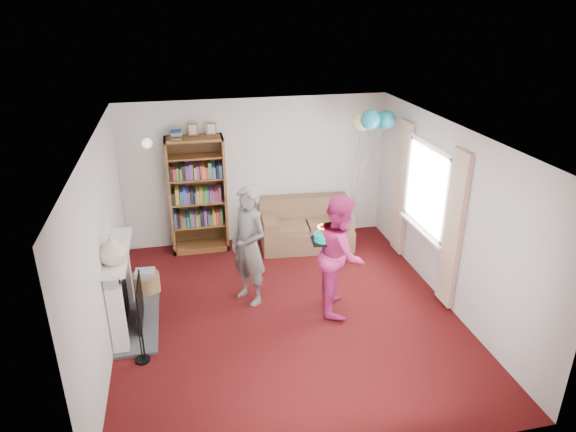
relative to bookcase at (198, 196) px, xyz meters
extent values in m
plane|color=black|center=(1.03, -2.30, -0.96)|extent=(5.00, 5.00, 0.00)
cube|color=silver|center=(1.03, 0.21, 0.29)|extent=(4.50, 0.02, 2.50)
cube|color=silver|center=(-1.23, -2.30, 0.29)|extent=(0.02, 5.00, 2.50)
cube|color=silver|center=(3.29, -2.30, 0.29)|extent=(0.02, 5.00, 2.50)
cube|color=white|center=(1.03, -2.30, 1.55)|extent=(4.50, 5.00, 0.01)
cube|color=#3F3F42|center=(-0.97, -2.10, -0.94)|extent=(0.55, 1.40, 0.04)
cube|color=white|center=(-1.12, -2.65, -0.43)|extent=(0.18, 0.14, 1.06)
cube|color=white|center=(-1.12, -1.55, -0.43)|extent=(0.18, 0.14, 1.06)
cube|color=white|center=(-1.12, -2.10, 0.04)|extent=(0.18, 1.24, 0.16)
cube|color=white|center=(-1.09, -2.10, 0.14)|extent=(0.28, 1.35, 0.05)
cube|color=black|center=(-1.14, -2.10, -0.48)|extent=(0.10, 0.80, 0.86)
cube|color=black|center=(-0.90, -2.10, -0.63)|extent=(0.02, 0.70, 0.60)
cylinder|color=black|center=(-0.87, -2.88, -0.64)|extent=(0.18, 0.18, 0.64)
cylinder|color=black|center=(-0.84, -1.30, -0.83)|extent=(0.26, 0.26, 0.26)
cube|color=white|center=(3.24, -1.70, 1.12)|extent=(0.08, 1.30, 0.08)
cube|color=white|center=(3.24, -1.70, -0.13)|extent=(0.08, 1.30, 0.08)
cube|color=white|center=(3.27, -1.70, 0.49)|extent=(0.01, 1.15, 1.20)
cube|color=white|center=(3.21, -1.70, -0.16)|extent=(0.14, 1.32, 0.04)
cube|color=beige|center=(3.23, -2.52, 0.19)|extent=(0.07, 0.38, 2.20)
cube|color=beige|center=(3.23, -0.88, 0.19)|extent=(0.07, 0.38, 2.20)
cylinder|color=gold|center=(-0.72, 0.15, 0.94)|extent=(0.04, 0.12, 0.04)
sphere|color=white|center=(-0.72, 0.06, 0.92)|extent=(0.16, 0.16, 0.16)
cube|color=#472B14|center=(0.00, 0.16, 0.02)|extent=(0.93, 0.04, 1.96)
cube|color=brown|center=(-0.44, -0.03, 0.02)|extent=(0.04, 0.42, 1.96)
cube|color=brown|center=(0.45, -0.03, 0.02)|extent=(0.04, 0.42, 1.96)
cube|color=brown|center=(0.00, -0.03, 0.98)|extent=(0.93, 0.42, 0.04)
cube|color=brown|center=(0.00, -0.03, -0.91)|extent=(0.93, 0.42, 0.10)
cube|color=brown|center=(0.00, -0.03, -0.50)|extent=(0.85, 0.38, 0.03)
cube|color=brown|center=(0.00, -0.03, -0.08)|extent=(0.85, 0.38, 0.02)
cube|color=brown|center=(0.00, -0.03, 0.33)|extent=(0.85, 0.38, 0.02)
cube|color=brown|center=(0.00, -0.03, 0.69)|extent=(0.85, 0.38, 0.02)
cube|color=maroon|center=(-0.26, -0.05, 1.06)|extent=(0.16, 0.22, 0.12)
cube|color=brown|center=(0.00, 0.02, 1.11)|extent=(0.16, 0.02, 0.20)
cube|color=brown|center=(0.29, 0.02, 1.11)|extent=(0.16, 0.02, 0.20)
cube|color=brown|center=(1.80, -0.30, -0.78)|extent=(1.54, 0.82, 0.36)
cube|color=brown|center=(1.80, -0.01, -0.46)|extent=(1.54, 0.24, 0.64)
cube|color=brown|center=(1.15, -0.30, -0.60)|extent=(0.24, 0.77, 0.50)
cube|color=brown|center=(2.45, -0.30, -0.60)|extent=(0.24, 0.77, 0.50)
cube|color=brown|center=(1.45, -0.38, -0.57)|extent=(0.65, 0.52, 0.12)
cube|color=brown|center=(2.14, -0.38, -0.57)|extent=(0.65, 0.52, 0.12)
cylinder|color=olive|center=(-0.87, -1.29, -0.81)|extent=(0.40, 0.40, 0.30)
cube|color=beige|center=(-0.87, -1.29, -0.63)|extent=(0.28, 0.22, 0.06)
imported|color=black|center=(0.59, -1.81, -0.10)|extent=(0.69, 0.75, 1.71)
imported|color=#BA2566|center=(1.76, -2.27, -0.12)|extent=(0.81, 0.94, 1.67)
cube|color=black|center=(1.54, -2.22, 0.07)|extent=(0.32, 0.32, 0.02)
cylinder|color=#0EA2A2|center=(1.54, -2.22, 0.13)|extent=(0.27, 0.27, 0.10)
cylinder|color=#0EA2A2|center=(1.54, -2.22, 0.19)|extent=(0.20, 0.20, 0.04)
cylinder|color=#DB6181|center=(1.62, -2.22, 0.22)|extent=(0.01, 0.01, 0.09)
sphere|color=orange|center=(1.62, -2.22, 0.27)|extent=(0.02, 0.02, 0.02)
cylinder|color=#DB6181|center=(1.61, -2.19, 0.22)|extent=(0.01, 0.01, 0.09)
sphere|color=orange|center=(1.61, -2.19, 0.27)|extent=(0.02, 0.02, 0.02)
cylinder|color=#DB6181|center=(1.59, -2.16, 0.22)|extent=(0.01, 0.01, 0.09)
sphere|color=orange|center=(1.59, -2.16, 0.27)|extent=(0.02, 0.02, 0.02)
cylinder|color=#DB6181|center=(1.56, -2.15, 0.22)|extent=(0.01, 0.01, 0.09)
sphere|color=orange|center=(1.56, -2.15, 0.27)|extent=(0.02, 0.02, 0.02)
cylinder|color=#DB6181|center=(1.53, -2.14, 0.22)|extent=(0.01, 0.01, 0.09)
sphere|color=orange|center=(1.53, -2.14, 0.27)|extent=(0.02, 0.02, 0.02)
cylinder|color=#DB6181|center=(1.50, -2.15, 0.22)|extent=(0.01, 0.01, 0.09)
sphere|color=orange|center=(1.50, -2.15, 0.27)|extent=(0.02, 0.02, 0.02)
cylinder|color=#DB6181|center=(1.47, -2.18, 0.22)|extent=(0.01, 0.01, 0.09)
sphere|color=orange|center=(1.47, -2.18, 0.27)|extent=(0.02, 0.02, 0.02)
cylinder|color=#DB6181|center=(1.46, -2.21, 0.22)|extent=(0.01, 0.01, 0.09)
sphere|color=orange|center=(1.46, -2.21, 0.27)|extent=(0.02, 0.02, 0.02)
cylinder|color=#DB6181|center=(1.46, -2.24, 0.22)|extent=(0.01, 0.01, 0.09)
sphere|color=orange|center=(1.46, -2.24, 0.27)|extent=(0.02, 0.02, 0.02)
cylinder|color=#DB6181|center=(1.47, -2.27, 0.22)|extent=(0.01, 0.01, 0.09)
sphere|color=orange|center=(1.47, -2.27, 0.27)|extent=(0.02, 0.02, 0.02)
cylinder|color=#DB6181|center=(1.50, -2.29, 0.22)|extent=(0.01, 0.01, 0.09)
sphere|color=orange|center=(1.50, -2.29, 0.27)|extent=(0.02, 0.02, 0.02)
cylinder|color=#DB6181|center=(1.53, -2.30, 0.22)|extent=(0.01, 0.01, 0.09)
sphere|color=orange|center=(1.53, -2.30, 0.27)|extent=(0.02, 0.02, 0.02)
cylinder|color=#DB6181|center=(1.56, -2.30, 0.22)|extent=(0.01, 0.01, 0.09)
sphere|color=orange|center=(1.56, -2.30, 0.27)|extent=(0.02, 0.02, 0.02)
cylinder|color=#DB6181|center=(1.59, -2.28, 0.22)|extent=(0.01, 0.01, 0.09)
sphere|color=orange|center=(1.59, -2.28, 0.27)|extent=(0.02, 0.02, 0.02)
cylinder|color=#DB6181|center=(1.61, -2.26, 0.22)|extent=(0.01, 0.01, 0.09)
sphere|color=orange|center=(1.61, -2.26, 0.27)|extent=(0.02, 0.02, 0.02)
sphere|color=#3F3F3F|center=(2.45, -0.50, -0.31)|extent=(0.02, 0.02, 0.02)
sphere|color=teal|center=(2.98, -0.60, 1.26)|extent=(0.30, 0.30, 0.30)
sphere|color=#DCE189|center=(2.65, -0.41, 1.20)|extent=(0.30, 0.30, 0.30)
sphere|color=teal|center=(2.65, -0.79, 1.32)|extent=(0.30, 0.30, 0.30)
imported|color=beige|center=(-1.09, -2.45, 0.35)|extent=(0.42, 0.42, 0.36)
camera|label=1|loc=(-0.23, -8.08, 3.05)|focal=32.00mm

